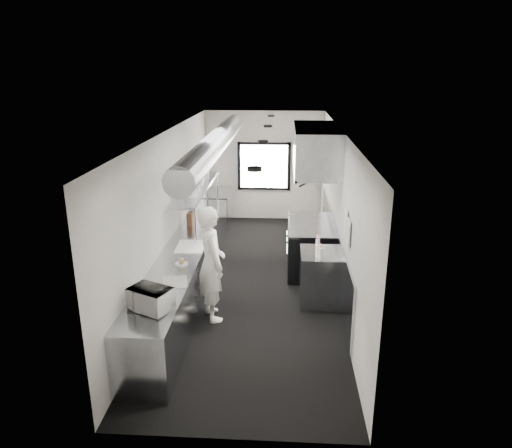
# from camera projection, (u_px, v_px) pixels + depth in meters

# --- Properties ---
(floor) EXTENTS (3.00, 8.00, 0.01)m
(floor) POSITION_uv_depth(u_px,v_px,m) (254.00, 282.00, 8.99)
(floor) COLOR black
(floor) RESTS_ON ground
(ceiling) EXTENTS (3.00, 8.00, 0.01)m
(ceiling) POSITION_uv_depth(u_px,v_px,m) (254.00, 131.00, 8.12)
(ceiling) COLOR silver
(ceiling) RESTS_ON wall_back
(wall_back) EXTENTS (3.00, 0.02, 2.80)m
(wall_back) POSITION_uv_depth(u_px,v_px,m) (264.00, 166.00, 12.35)
(wall_back) COLOR silver
(wall_back) RESTS_ON floor
(wall_front) EXTENTS (3.00, 0.02, 2.80)m
(wall_front) POSITION_uv_depth(u_px,v_px,m) (228.00, 325.00, 4.76)
(wall_front) COLOR silver
(wall_front) RESTS_ON floor
(wall_left) EXTENTS (0.02, 8.00, 2.80)m
(wall_left) POSITION_uv_depth(u_px,v_px,m) (171.00, 209.00, 8.64)
(wall_left) COLOR silver
(wall_left) RESTS_ON floor
(wall_right) EXTENTS (0.02, 8.00, 2.80)m
(wall_right) POSITION_uv_depth(u_px,v_px,m) (339.00, 212.00, 8.47)
(wall_right) COLOR silver
(wall_right) RESTS_ON floor
(wall_cladding) EXTENTS (0.03, 5.50, 1.10)m
(wall_cladding) POSITION_uv_depth(u_px,v_px,m) (334.00, 251.00, 9.02)
(wall_cladding) COLOR #9397A0
(wall_cladding) RESTS_ON wall_right
(hvac_duct) EXTENTS (0.40, 6.40, 0.40)m
(hvac_duct) POSITION_uv_depth(u_px,v_px,m) (216.00, 142.00, 8.62)
(hvac_duct) COLOR gray
(hvac_duct) RESTS_ON ceiling
(service_window) EXTENTS (1.36, 0.05, 1.25)m
(service_window) POSITION_uv_depth(u_px,v_px,m) (264.00, 166.00, 12.32)
(service_window) COLOR white
(service_window) RESTS_ON wall_back
(exhaust_hood) EXTENTS (0.81, 2.20, 0.88)m
(exhaust_hood) POSITION_uv_depth(u_px,v_px,m) (316.00, 149.00, 8.85)
(exhaust_hood) COLOR #9397A0
(exhaust_hood) RESTS_ON ceiling
(prep_counter) EXTENTS (0.70, 6.00, 0.90)m
(prep_counter) POSITION_uv_depth(u_px,v_px,m) (187.00, 269.00, 8.45)
(prep_counter) COLOR #9397A0
(prep_counter) RESTS_ON floor
(pass_shelf) EXTENTS (0.45, 3.00, 0.68)m
(pass_shelf) POSITION_uv_depth(u_px,v_px,m) (197.00, 189.00, 9.53)
(pass_shelf) COLOR #9397A0
(pass_shelf) RESTS_ON prep_counter
(range) EXTENTS (0.88, 1.60, 0.94)m
(range) POSITION_uv_depth(u_px,v_px,m) (309.00, 246.00, 9.45)
(range) COLOR black
(range) RESTS_ON floor
(bottle_station) EXTENTS (0.65, 0.80, 0.90)m
(bottle_station) POSITION_uv_depth(u_px,v_px,m) (319.00, 277.00, 8.12)
(bottle_station) COLOR #9397A0
(bottle_station) RESTS_ON floor
(far_work_table) EXTENTS (0.70, 1.20, 0.90)m
(far_work_table) POSITION_uv_depth(u_px,v_px,m) (216.00, 210.00, 11.95)
(far_work_table) COLOR #9397A0
(far_work_table) RESTS_ON floor
(notice_sheet_a) EXTENTS (0.02, 0.28, 0.38)m
(notice_sheet_a) POSITION_uv_depth(u_px,v_px,m) (346.00, 222.00, 7.27)
(notice_sheet_a) COLOR silver
(notice_sheet_a) RESTS_ON wall_right
(notice_sheet_b) EXTENTS (0.02, 0.28, 0.38)m
(notice_sheet_b) POSITION_uv_depth(u_px,v_px,m) (348.00, 233.00, 6.96)
(notice_sheet_b) COLOR silver
(notice_sheet_b) RESTS_ON wall_right
(line_cook) EXTENTS (0.69, 0.80, 1.85)m
(line_cook) POSITION_uv_depth(u_px,v_px,m) (211.00, 263.00, 7.47)
(line_cook) COLOR white
(line_cook) RESTS_ON floor
(microwave) EXTENTS (0.60, 0.54, 0.29)m
(microwave) POSITION_uv_depth(u_px,v_px,m) (150.00, 299.00, 6.06)
(microwave) COLOR silver
(microwave) RESTS_ON prep_counter
(deli_tub_a) EXTENTS (0.17, 0.17, 0.09)m
(deli_tub_a) POSITION_uv_depth(u_px,v_px,m) (144.00, 295.00, 6.38)
(deli_tub_a) COLOR #AFB6A8
(deli_tub_a) RESTS_ON prep_counter
(deli_tub_b) EXTENTS (0.16, 0.16, 0.11)m
(deli_tub_b) POSITION_uv_depth(u_px,v_px,m) (141.00, 299.00, 6.25)
(deli_tub_b) COLOR #AFB6A8
(deli_tub_b) RESTS_ON prep_counter
(newspaper) EXTENTS (0.42, 0.49, 0.01)m
(newspaper) POSITION_uv_depth(u_px,v_px,m) (175.00, 282.00, 6.87)
(newspaper) COLOR beige
(newspaper) RESTS_ON prep_counter
(small_plate) EXTENTS (0.21, 0.21, 0.02)m
(small_plate) POSITION_uv_depth(u_px,v_px,m) (182.00, 264.00, 7.49)
(small_plate) COLOR silver
(small_plate) RESTS_ON prep_counter
(pastry) EXTENTS (0.10, 0.10, 0.10)m
(pastry) POSITION_uv_depth(u_px,v_px,m) (181.00, 261.00, 7.47)
(pastry) COLOR tan
(pastry) RESTS_ON small_plate
(cutting_board) EXTENTS (0.49, 0.64, 0.02)m
(cutting_board) POSITION_uv_depth(u_px,v_px,m) (190.00, 247.00, 8.21)
(cutting_board) COLOR silver
(cutting_board) RESTS_ON prep_counter
(knife_block) EXTENTS (0.11, 0.23, 0.25)m
(knife_block) POSITION_uv_depth(u_px,v_px,m) (190.00, 219.00, 9.33)
(knife_block) COLOR #50331C
(knife_block) RESTS_ON prep_counter
(plate_stack_a) EXTENTS (0.28, 0.28, 0.31)m
(plate_stack_a) POSITION_uv_depth(u_px,v_px,m) (191.00, 188.00, 8.78)
(plate_stack_a) COLOR silver
(plate_stack_a) RESTS_ON pass_shelf
(plate_stack_b) EXTENTS (0.24, 0.24, 0.29)m
(plate_stack_b) POSITION_uv_depth(u_px,v_px,m) (194.00, 183.00, 9.18)
(plate_stack_b) COLOR silver
(plate_stack_b) RESTS_ON pass_shelf
(plate_stack_c) EXTENTS (0.27, 0.27, 0.38)m
(plate_stack_c) POSITION_uv_depth(u_px,v_px,m) (197.00, 176.00, 9.61)
(plate_stack_c) COLOR silver
(plate_stack_c) RESTS_ON pass_shelf
(plate_stack_d) EXTENTS (0.26, 0.26, 0.35)m
(plate_stack_d) POSITION_uv_depth(u_px,v_px,m) (204.00, 171.00, 10.16)
(plate_stack_d) COLOR silver
(plate_stack_d) RESTS_ON pass_shelf
(squeeze_bottle_a) EXTENTS (0.08, 0.08, 0.19)m
(squeeze_bottle_a) POSITION_uv_depth(u_px,v_px,m) (321.00, 253.00, 7.68)
(squeeze_bottle_a) COLOR silver
(squeeze_bottle_a) RESTS_ON bottle_station
(squeeze_bottle_b) EXTENTS (0.07, 0.07, 0.19)m
(squeeze_bottle_b) POSITION_uv_depth(u_px,v_px,m) (318.00, 251.00, 7.79)
(squeeze_bottle_b) COLOR silver
(squeeze_bottle_b) RESTS_ON bottle_station
(squeeze_bottle_c) EXTENTS (0.07, 0.07, 0.16)m
(squeeze_bottle_c) POSITION_uv_depth(u_px,v_px,m) (320.00, 249.00, 7.93)
(squeeze_bottle_c) COLOR silver
(squeeze_bottle_c) RESTS_ON bottle_station
(squeeze_bottle_d) EXTENTS (0.07, 0.07, 0.17)m
(squeeze_bottle_d) POSITION_uv_depth(u_px,v_px,m) (317.00, 244.00, 8.10)
(squeeze_bottle_d) COLOR silver
(squeeze_bottle_d) RESTS_ON bottle_station
(squeeze_bottle_e) EXTENTS (0.07, 0.07, 0.18)m
(squeeze_bottle_e) POSITION_uv_depth(u_px,v_px,m) (318.00, 240.00, 8.27)
(squeeze_bottle_e) COLOR silver
(squeeze_bottle_e) RESTS_ON bottle_station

